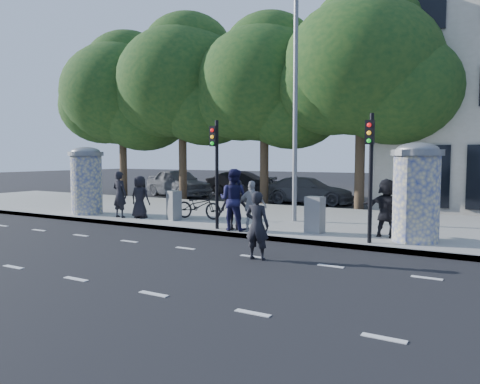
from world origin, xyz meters
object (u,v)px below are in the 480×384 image
Objects in this scene: traffic_pole_near at (216,163)px; street_lamp at (295,88)px; traffic_pole_far at (370,164)px; car_left at (178,183)px; man_road at (257,225)px; ped_e at (252,206)px; ped_c at (233,200)px; cabinet_right at (315,215)px; car_mid at (243,183)px; ped_d at (235,204)px; ped_f at (387,208)px; ad_column_left at (86,179)px; bicycle at (199,206)px; ped_a at (140,197)px; cabinet_left at (174,205)px; ped_b at (120,194)px; ad_column_right at (416,190)px; car_right at (308,190)px.

traffic_pole_near is 0.42× the size of street_lamp.
traffic_pole_far is at bearing -39.88° from street_lamp.
traffic_pole_near is at bearing -118.47° from car_left.
ped_e is at bearing -63.23° from man_road.
ped_c is 2.51m from cabinet_right.
car_left is 4.03m from car_mid.
cabinet_right is at bearing -170.01° from ped_d.
ad_column_left is at bearing 12.21° from ped_f.
car_left is (-7.61, 8.62, 0.21)m from bicycle.
ad_column_left is at bearing 170.23° from car_mid.
cabinet_right is at bearing -166.04° from ped_c.
ped_d is 2.93m from bicycle.
ped_a is 5.17m from ped_e.
traffic_pole_far is 3.13× the size of cabinet_right.
ped_a is at bearing 174.91° from traffic_pole_far.
street_lamp reaches higher than bicycle.
bicycle is (-3.27, -1.14, -4.17)m from street_lamp.
ad_column_left is at bearing -151.58° from cabinet_left.
ped_b is at bearing -158.86° from street_lamp.
man_road is 17.86m from car_left.
ad_column_right is 7.76m from bicycle.
ad_column_right is 4.64m from man_road.
ped_c is at bearing -170.70° from ad_column_right.
ped_b is at bearing -9.99° from ped_d.
man_road is at bearing -9.45° from cabinet_left.
ad_column_right is at bearing 8.89° from traffic_pole_near.
traffic_pole_far reaches higher than ped_f.
ad_column_left is 2.06m from ped_b.
ped_e is 3.82m from cabinet_left.
cabinet_left is at bearing -154.18° from street_lamp.
car_left is at bearing 106.67° from ad_column_left.
ped_c reaches higher than man_road.
ad_column_left reaches higher than ped_d.
car_left reaches higher than cabinet_right.
car_mid is (0.10, 12.32, -0.79)m from ad_column_left.
ped_a reaches higher than bicycle.
traffic_pole_far is at bearing -106.90° from car_left.
street_lamp is at bearing -156.64° from ped_b.
car_mid is (-12.30, 12.12, -0.79)m from ad_column_right.
ped_c is 0.19m from ped_d.
ped_c reaches higher than ped_a.
car_left is at bearing 84.62° from car_right.
cabinet_right is at bearing -151.47° from car_mid.
street_lamp is 5.93m from cabinet_left.
traffic_pole_far is at bearing -130.97° from man_road.
ad_column_left is at bearing -171.64° from cabinet_right.
ped_b is 5.23m from ped_d.
ped_d is 3.16m from cabinet_left.
man_road is at bearing -168.17° from car_right.
ped_a is 0.35× the size of car_mid.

